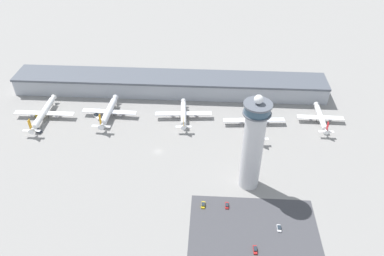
{
  "coord_description": "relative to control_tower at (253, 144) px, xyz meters",
  "views": [
    {
      "loc": [
        31.5,
        -175.48,
        152.04
      ],
      "look_at": [
        20.34,
        14.73,
        8.13
      ],
      "focal_mm": 35.0,
      "sensor_mm": 36.0,
      "label": 1
    }
  ],
  "objects": [
    {
      "name": "ground_plane",
      "position": [
        -54.31,
        24.64,
        -28.7
      ],
      "size": [
        1000.0,
        1000.0,
        0.0
      ],
      "primitive_type": "plane",
      "color": "gray"
    },
    {
      "name": "terminal_building",
      "position": [
        -54.31,
        94.64,
        -21.55
      ],
      "size": [
        234.01,
        25.0,
        14.11
      ],
      "color": "#A3A8B2",
      "rests_on": "ground"
    },
    {
      "name": "control_tower",
      "position": [
        0.0,
        0.0,
        0.0
      ],
      "size": [
        14.16,
        14.16,
        58.54
      ],
      "color": "#BCBCC1",
      "rests_on": "ground"
    },
    {
      "name": "parking_lot_surface",
      "position": [
        0.92,
        -30.75,
        -28.69
      ],
      "size": [
        64.0,
        40.0,
        0.01
      ],
      "primitive_type": "cube",
      "color": "#424247",
      "rests_on": "ground"
    },
    {
      "name": "airplane_gate_alpha",
      "position": [
        -137.93,
        55.13,
        -24.21
      ],
      "size": [
        41.65,
        42.52,
        13.24
      ],
      "color": "white",
      "rests_on": "ground"
    },
    {
      "name": "airplane_gate_bravo",
      "position": [
        -93.24,
        59.77,
        -24.18
      ],
      "size": [
        38.23,
        37.69,
        14.04
      ],
      "color": "silver",
      "rests_on": "ground"
    },
    {
      "name": "airplane_gate_charlie",
      "position": [
        -41.11,
        60.49,
        -24.21
      ],
      "size": [
        39.21,
        33.54,
        12.35
      ],
      "color": "silver",
      "rests_on": "ground"
    },
    {
      "name": "airplane_gate_delta",
      "position": [
        7.17,
        55.84,
        -24.52
      ],
      "size": [
        41.86,
        43.66,
        13.02
      ],
      "color": "silver",
      "rests_on": "ground"
    },
    {
      "name": "airplane_gate_echo",
      "position": [
        52.85,
        61.72,
        -24.6
      ],
      "size": [
        31.41,
        34.18,
        11.62
      ],
      "color": "white",
      "rests_on": "ground"
    },
    {
      "name": "service_truck_catering",
      "position": [
        -101.91,
        58.5,
        -27.79
      ],
      "size": [
        7.11,
        7.45,
        2.62
      ],
      "color": "black",
      "rests_on": "ground"
    },
    {
      "name": "service_truck_fuel",
      "position": [
        -136.99,
        40.03,
        -27.61
      ],
      "size": [
        6.46,
        4.86,
        3.13
      ],
      "color": "black",
      "rests_on": "ground"
    },
    {
      "name": "service_truck_baggage",
      "position": [
        -141.57,
        58.69,
        -27.79
      ],
      "size": [
        7.58,
        6.85,
        2.62
      ],
      "color": "black",
      "rests_on": "ground"
    },
    {
      "name": "car_black_suv",
      "position": [
        -12.19,
        -17.28,
        -28.16
      ],
      "size": [
        1.82,
        4.49,
        1.39
      ],
      "color": "black",
      "rests_on": "ground"
    },
    {
      "name": "car_white_wagon",
      "position": [
        -24.72,
        -17.68,
        -28.09
      ],
      "size": [
        2.09,
        4.55,
        1.56
      ],
      "color": "black",
      "rests_on": "ground"
    },
    {
      "name": "car_silver_sedan",
      "position": [
        0.62,
        -43.7,
        -28.1
      ],
      "size": [
        1.8,
        4.68,
        1.54
      ],
      "color": "black",
      "rests_on": "ground"
    },
    {
      "name": "car_red_hatchback",
      "position": [
        13.45,
        -30.49,
        -28.17
      ],
      "size": [
        1.94,
        4.35,
        1.37
      ],
      "color": "black",
      "rests_on": "ground"
    }
  ]
}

